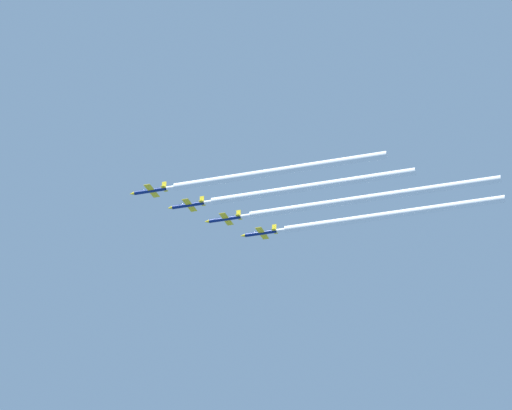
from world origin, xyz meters
The scene contains 8 objects.
jet_lead centered at (-15.46, 13.41, 213.86)m, with size 8.80×12.81×3.08m.
jet_second_echelon centered at (-5.72, 4.30, 212.21)m, with size 8.80×12.81×3.08m.
jet_third_echelon centered at (4.63, -4.52, 210.95)m, with size 8.80×12.81×3.08m.
jet_fourth_echelon centered at (15.06, -13.34, 209.50)m, with size 8.80×12.81×3.08m.
smoke_trail_lead centered at (-15.46, -27.65, 213.83)m, with size 2.32×70.47×2.32m.
smoke_trail_second_echelon centered at (-5.72, -35.49, 212.18)m, with size 2.32×67.94×2.32m.
smoke_trail_third_echelon centered at (4.63, -52.02, 210.92)m, with size 2.32×83.37×2.32m.
smoke_trail_fourth_echelon centered at (15.06, -56.19, 209.47)m, with size 2.32×74.07×2.32m.
Camera 1 is at (-383.19, -138.24, 1.46)m, focal length 100.73 mm.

